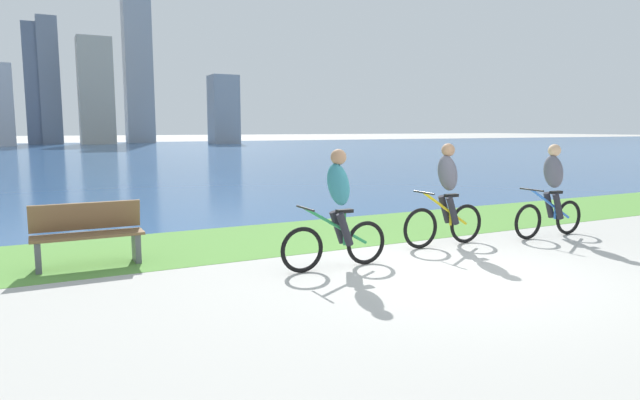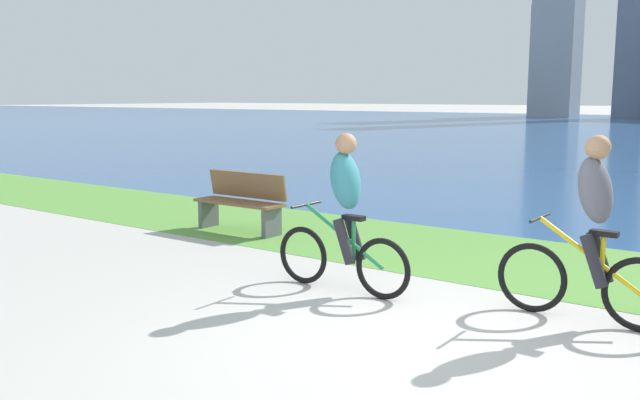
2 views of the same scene
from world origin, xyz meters
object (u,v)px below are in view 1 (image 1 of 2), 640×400
cyclist_distant_rear (552,191)px  bench_near_path (88,235)px  cyclist_lead (337,209)px  cyclist_trailing (446,196)px

cyclist_distant_rear → bench_near_path: 7.80m
cyclist_lead → cyclist_distant_rear: same height
cyclist_lead → cyclist_distant_rear: bearing=2.7°
cyclist_distant_rear → bench_near_path: (-7.63, 1.56, -0.38)m
cyclist_trailing → cyclist_distant_rear: 2.21m
cyclist_trailing → bench_near_path: 5.60m
bench_near_path → cyclist_trailing: bearing=-13.2°
cyclist_distant_rear → cyclist_trailing: bearing=172.8°
cyclist_distant_rear → bench_near_path: cyclist_distant_rear is taller
cyclist_trailing → bench_near_path: size_ratio=1.14×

